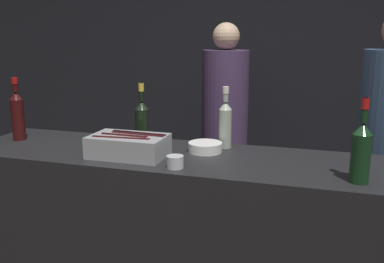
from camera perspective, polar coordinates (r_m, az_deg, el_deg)
wall_back_chalkboard at (r=4.12m, az=8.51°, el=8.59°), size 6.40×0.06×2.80m
bar_counter at (r=2.39m, az=-0.23°, el=-15.90°), size 2.46×0.61×1.09m
ice_bin_with_bottles at (r=2.18m, az=-8.43°, el=-1.73°), size 0.38×0.24×0.12m
bowl_white at (r=2.25m, az=1.78°, el=-2.06°), size 0.18×0.18×0.05m
candle_votive at (r=1.98m, az=-2.27°, el=-4.05°), size 0.08×0.08×0.06m
red_wine_bottle_tall at (r=2.68m, az=-22.24°, el=2.24°), size 0.07×0.07×0.37m
red_wine_bottle_burgundy at (r=1.89m, az=21.63°, el=-2.32°), size 0.08×0.08×0.36m
champagne_bottle at (r=2.44m, az=-6.68°, el=1.58°), size 0.08×0.08×0.34m
white_wine_bottle at (r=2.31m, az=4.46°, el=1.24°), size 0.07×0.07×0.33m
person_blond_tee at (r=3.46m, az=4.38°, el=1.17°), size 0.37×0.37×1.78m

